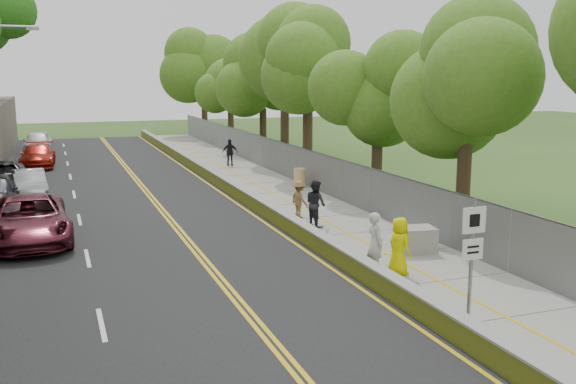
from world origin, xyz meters
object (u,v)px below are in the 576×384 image
signpost (472,247)px  person_far (230,152)px  car_2 (29,219)px  painter_0 (399,246)px  concrete_block (415,240)px  construction_barrel (300,178)px

signpost → person_far: (1.75, 28.24, -1.04)m
car_2 → painter_0: (10.45, -7.90, 0.06)m
painter_0 → person_far: (1.35, 24.23, 0.00)m
concrete_block → person_far: bearing=91.0°
car_2 → person_far: person_far is taller
signpost → person_far: signpost is taller
construction_barrel → concrete_block: construction_barrel is taller
construction_barrel → car_2: car_2 is taller
construction_barrel → signpost: bearing=-99.1°
signpost → person_far: 28.32m
signpost → car_2: (-10.05, 11.91, -1.11)m
construction_barrel → painter_0: bearing=-100.0°
painter_0 → car_2: bearing=41.5°
person_far → signpost: bearing=100.0°
person_far → car_2: bearing=67.7°
car_2 → painter_0: 13.10m
painter_0 → construction_barrel: bearing=-21.5°
construction_barrel → concrete_block: 13.07m
concrete_block → car_2: bearing=154.0°
car_2 → painter_0: painter_0 is taller
concrete_block → car_2: car_2 is taller
painter_0 → person_far: person_far is taller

